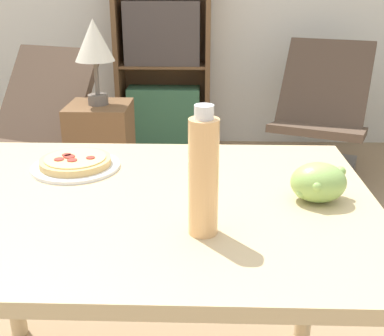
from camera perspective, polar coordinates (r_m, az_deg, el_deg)
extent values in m
cube|color=#D1B27F|center=(1.23, -6.29, -4.27)|extent=(1.19, 0.86, 0.03)
cylinder|color=#D1B27F|center=(1.86, -21.06, -9.27)|extent=(0.06, 0.06, 0.71)
cylinder|color=#D1B27F|center=(1.76, 13.81, -10.19)|extent=(0.06, 0.06, 0.71)
cylinder|color=white|center=(1.44, -13.59, 0.16)|extent=(0.25, 0.25, 0.01)
cylinder|color=#DBB26B|center=(1.44, -13.64, 0.72)|extent=(0.21, 0.21, 0.02)
cylinder|color=#EACC7A|center=(1.43, -13.68, 1.17)|extent=(0.18, 0.18, 0.00)
cylinder|color=#A83328|center=(1.42, -11.94, 1.21)|extent=(0.03, 0.03, 0.00)
cylinder|color=#A83328|center=(1.44, -14.34, 1.34)|extent=(0.03, 0.03, 0.00)
cylinder|color=#A83328|center=(1.42, -15.49, 1.01)|extent=(0.03, 0.03, 0.00)
cylinder|color=#A83328|center=(1.45, -14.63, 1.52)|extent=(0.03, 0.03, 0.00)
cylinder|color=#A83328|center=(1.41, -14.02, 0.92)|extent=(0.03, 0.03, 0.00)
ellipsoid|color=#93BC5B|center=(1.22, 14.74, -1.66)|extent=(0.14, 0.11, 0.10)
sphere|color=#93BC5B|center=(1.18, 14.58, -2.15)|extent=(0.03, 0.03, 0.03)
sphere|color=#93BC5B|center=(1.22, 13.05, -2.18)|extent=(0.02, 0.02, 0.02)
sphere|color=#93BC5B|center=(1.23, 15.58, -0.87)|extent=(0.02, 0.02, 0.02)
sphere|color=#93BC5B|center=(1.23, 13.62, -3.13)|extent=(0.03, 0.03, 0.03)
sphere|color=#93BC5B|center=(1.27, 16.70, -0.82)|extent=(0.03, 0.03, 0.03)
sphere|color=#93BC5B|center=(1.19, 12.78, -2.95)|extent=(0.02, 0.02, 0.02)
sphere|color=#93BC5B|center=(1.25, 15.22, -1.64)|extent=(0.03, 0.03, 0.03)
sphere|color=#93BC5B|center=(1.22, 13.11, -1.64)|extent=(0.02, 0.02, 0.02)
sphere|color=#93BC5B|center=(1.27, 15.74, -1.39)|extent=(0.03, 0.03, 0.03)
sphere|color=#93BC5B|center=(1.26, 17.20, -0.40)|extent=(0.03, 0.03, 0.03)
cylinder|color=#EFB270|center=(1.00, 1.36, -1.21)|extent=(0.06, 0.06, 0.26)
cylinder|color=white|center=(0.96, 1.44, 6.66)|extent=(0.04, 0.04, 0.03)
cube|color=slate|center=(3.08, -18.33, -2.90)|extent=(0.69, 0.70, 0.10)
cube|color=brown|center=(2.91, -19.51, 2.07)|extent=(0.71, 0.67, 0.14)
cube|color=brown|center=(3.07, -16.87, 8.14)|extent=(0.68, 0.58, 0.55)
cube|color=slate|center=(3.38, 14.03, -0.24)|extent=(0.69, 0.71, 0.10)
cube|color=brown|center=(3.22, 14.78, 4.41)|extent=(0.72, 0.68, 0.14)
cube|color=brown|center=(3.44, 15.51, 9.64)|extent=(0.68, 0.59, 0.55)
cube|color=brown|center=(3.80, -8.63, 12.00)|extent=(0.04, 0.30, 1.31)
cube|color=brown|center=(3.74, 1.88, 12.07)|extent=(0.04, 0.30, 1.31)
cube|color=brown|center=(3.90, -3.23, 12.43)|extent=(0.71, 0.01, 1.31)
cube|color=brown|center=(3.91, -3.21, 2.86)|extent=(0.64, 0.29, 0.02)
cube|color=#3D704C|center=(3.82, -3.32, 6.15)|extent=(0.56, 0.21, 0.46)
cube|color=brown|center=(3.75, -3.42, 12.08)|extent=(0.64, 0.29, 0.02)
cube|color=#4C423D|center=(3.70, -3.53, 15.67)|extent=(0.56, 0.21, 0.46)
cube|color=brown|center=(2.80, -10.58, 1.23)|extent=(0.34, 0.34, 0.62)
cylinder|color=#665B51|center=(2.71, -11.07, 7.98)|extent=(0.11, 0.11, 0.05)
cylinder|color=#665B51|center=(2.68, -11.25, 10.42)|extent=(0.02, 0.02, 0.18)
cone|color=beige|center=(2.65, -11.56, 14.64)|extent=(0.21, 0.21, 0.22)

